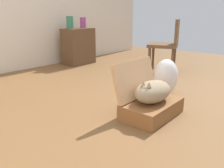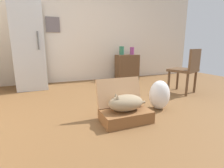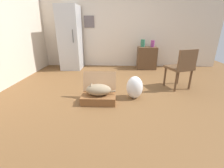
% 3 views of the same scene
% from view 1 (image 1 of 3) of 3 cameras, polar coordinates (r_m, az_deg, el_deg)
% --- Properties ---
extents(ground_plane, '(7.68, 7.68, 0.00)m').
position_cam_1_polar(ground_plane, '(2.76, 3.70, -2.83)').
color(ground_plane, brown).
rests_on(ground_plane, ground).
extents(suitcase_base, '(0.60, 0.37, 0.14)m').
position_cam_1_polar(suitcase_base, '(2.23, 9.77, -5.96)').
color(suitcase_base, brown).
rests_on(suitcase_base, ground).
extents(suitcase_lid, '(0.60, 0.14, 0.36)m').
position_cam_1_polar(suitcase_lid, '(2.24, 5.77, 1.22)').
color(suitcase_lid, tan).
rests_on(suitcase_lid, suitcase_base).
extents(cat, '(0.52, 0.27, 0.22)m').
position_cam_1_polar(cat, '(2.16, 9.92, -1.80)').
color(cat, '#998466').
rests_on(cat, suitcase_base).
extents(plastic_bag_white, '(0.30, 0.28, 0.43)m').
position_cam_1_polar(plastic_bag_white, '(2.82, 13.07, 1.68)').
color(plastic_bag_white, white).
rests_on(plastic_bag_white, ground).
extents(side_table, '(0.58, 0.36, 0.68)m').
position_cam_1_polar(side_table, '(4.57, -8.23, 9.15)').
color(side_table, brown).
rests_on(side_table, ground).
extents(vase_tall, '(0.13, 0.13, 0.22)m').
position_cam_1_polar(vase_tall, '(4.48, -10.31, 14.66)').
color(vase_tall, '#2D7051').
rests_on(vase_tall, side_table).
extents(vase_short, '(0.11, 0.11, 0.20)m').
position_cam_1_polar(vase_short, '(4.64, -7.13, 14.72)').
color(vase_short, '#8C387A').
rests_on(vase_short, side_table).
extents(chair, '(0.59, 0.59, 0.85)m').
position_cam_1_polar(chair, '(3.88, 13.43, 9.69)').
color(chair, brown).
rests_on(chair, ground).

